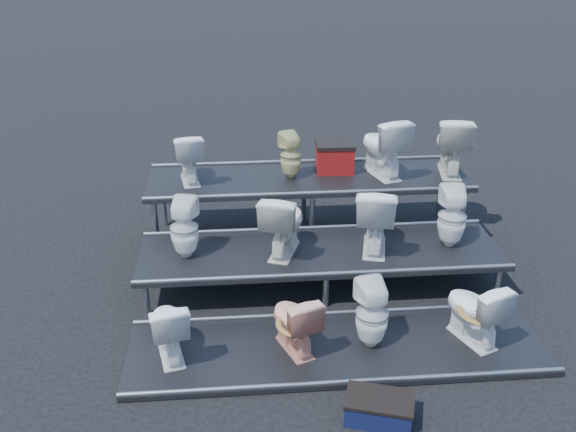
{
  "coord_description": "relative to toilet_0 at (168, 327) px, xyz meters",
  "views": [
    {
      "loc": [
        -0.95,
        -6.53,
        4.02
      ],
      "look_at": [
        -0.37,
        0.1,
        0.87
      ],
      "focal_mm": 40.0,
      "sensor_mm": 36.0,
      "label": 1
    }
  ],
  "objects": [
    {
      "name": "toilet_0",
      "position": [
        0.0,
        0.0,
        0.0
      ],
      "size": [
        0.51,
        0.72,
        0.66
      ],
      "primitive_type": "imported",
      "rotation": [
        0.0,
        0.0,
        3.37
      ],
      "color": "white",
      "rests_on": "tier_front"
    },
    {
      "name": "toilet_8",
      "position": [
        0.11,
        2.6,
        0.8
      ],
      "size": [
        0.47,
        0.7,
        0.66
      ],
      "primitive_type": "imported",
      "rotation": [
        0.0,
        0.0,
        3.3
      ],
      "color": "white",
      "rests_on": "tier_back"
    },
    {
      "name": "toilet_9",
      "position": [
        1.43,
        2.6,
        0.78
      ],
      "size": [
        0.36,
        0.36,
        0.61
      ],
      "primitive_type": "imported",
      "rotation": [
        0.0,
        0.0,
        3.49
      ],
      "color": "#CDC784",
      "rests_on": "tier_back"
    },
    {
      "name": "red_crate",
      "position": [
        2.04,
        2.79,
        0.64
      ],
      "size": [
        0.5,
        0.41,
        0.35
      ],
      "primitive_type": "cube",
      "rotation": [
        0.0,
        0.0,
        -0.04
      ],
      "color": "maroon",
      "rests_on": "tier_back"
    },
    {
      "name": "toilet_4",
      "position": [
        0.11,
        1.3,
        0.42
      ],
      "size": [
        0.38,
        0.38,
        0.71
      ],
      "primitive_type": "imported",
      "rotation": [
        0.0,
        0.0,
        2.94
      ],
      "color": "white",
      "rests_on": "tier_mid"
    },
    {
      "name": "tier_mid",
      "position": [
        1.66,
        1.3,
        -0.16
      ],
      "size": [
        4.2,
        1.2,
        0.46
      ],
      "primitive_type": "cube",
      "color": "black",
      "rests_on": "ground"
    },
    {
      "name": "tier_front",
      "position": [
        1.66,
        0.0,
        -0.36
      ],
      "size": [
        4.2,
        1.2,
        0.06
      ],
      "primitive_type": "cube",
      "color": "black",
      "rests_on": "ground"
    },
    {
      "name": "toilet_6",
      "position": [
        2.29,
        1.3,
        0.47
      ],
      "size": [
        0.61,
        0.87,
        0.8
      ],
      "primitive_type": "imported",
      "rotation": [
        0.0,
        0.0,
        2.91
      ],
      "color": "white",
      "rests_on": "tier_mid"
    },
    {
      "name": "toilet_1",
      "position": [
        1.23,
        0.0,
        -0.01
      ],
      "size": [
        0.57,
        0.72,
        0.65
      ],
      "primitive_type": "imported",
      "rotation": [
        0.0,
        0.0,
        3.51
      ],
      "color": "#E39A80",
      "rests_on": "tier_front"
    },
    {
      "name": "toilet_11",
      "position": [
        3.56,
        2.6,
        0.87
      ],
      "size": [
        0.58,
        0.85,
        0.79
      ],
      "primitive_type": "imported",
      "rotation": [
        0.0,
        0.0,
        2.96
      ],
      "color": "silver",
      "rests_on": "tier_back"
    },
    {
      "name": "tier_back",
      "position": [
        1.66,
        2.6,
        0.04
      ],
      "size": [
        4.2,
        1.2,
        0.86
      ],
      "primitive_type": "cube",
      "color": "black",
      "rests_on": "ground"
    },
    {
      "name": "toilet_2",
      "position": [
        2.01,
        0.0,
        0.03
      ],
      "size": [
        0.38,
        0.38,
        0.73
      ],
      "primitive_type": "imported",
      "rotation": [
        0.0,
        0.0,
        3.32
      ],
      "color": "white",
      "rests_on": "tier_front"
    },
    {
      "name": "toilet_5",
      "position": [
        1.23,
        1.3,
        0.45
      ],
      "size": [
        0.65,
        0.84,
        0.75
      ],
      "primitive_type": "imported",
      "rotation": [
        0.0,
        0.0,
        2.8
      ],
      "color": "silver",
      "rests_on": "tier_mid"
    },
    {
      "name": "ground",
      "position": [
        1.66,
        1.3,
        -0.39
      ],
      "size": [
        80.0,
        80.0,
        0.0
      ],
      "primitive_type": "plane",
      "color": "black",
      "rests_on": "ground"
    },
    {
      "name": "toilet_3",
      "position": [
        3.05,
        0.0,
        0.02
      ],
      "size": [
        0.62,
        0.78,
        0.7
      ],
      "primitive_type": "imported",
      "rotation": [
        0.0,
        0.0,
        3.53
      ],
      "color": "white",
      "rests_on": "tier_front"
    },
    {
      "name": "step_stool",
      "position": [
        1.88,
        -1.0,
        -0.29
      ],
      "size": [
        0.65,
        0.5,
        0.21
      ],
      "primitive_type": "cube",
      "rotation": [
        0.0,
        0.0,
        -0.31
      ],
      "color": "#0E1434",
      "rests_on": "ground"
    },
    {
      "name": "toilet_7",
      "position": [
        3.2,
        1.3,
        0.44
      ],
      "size": [
        0.36,
        0.37,
        0.74
      ],
      "primitive_type": "imported",
      "rotation": [
        0.0,
        0.0,
        3.04
      ],
      "color": "white",
      "rests_on": "tier_mid"
    },
    {
      "name": "toilet_10",
      "position": [
        2.64,
        2.6,
        0.87
      ],
      "size": [
        0.66,
        0.88,
        0.8
      ],
      "primitive_type": "imported",
      "rotation": [
        0.0,
        0.0,
        3.44
      ],
      "color": "white",
      "rests_on": "tier_back"
    }
  ]
}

